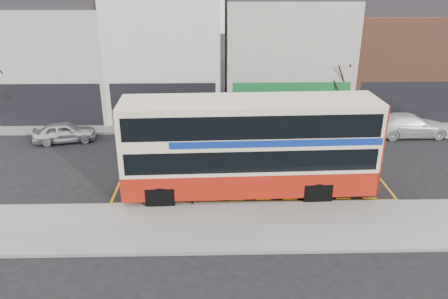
{
  "coord_description": "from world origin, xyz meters",
  "views": [
    {
      "loc": [
        -1.97,
        -18.66,
        10.5
      ],
      "look_at": [
        -1.46,
        2.0,
        1.92
      ],
      "focal_mm": 35.0,
      "sensor_mm": 36.0,
      "label": 1
    }
  ],
  "objects_px": {
    "bus_stop_post": "(193,171)",
    "street_tree_left": "(6,70)",
    "car_grey": "(271,125)",
    "double_decker_bus": "(250,146)",
    "street_tree_right": "(338,70)",
    "car_white": "(410,125)",
    "car_silver": "(64,132)"
  },
  "relations": [
    {
      "from": "bus_stop_post",
      "to": "car_white",
      "type": "height_order",
      "value": "bus_stop_post"
    },
    {
      "from": "bus_stop_post",
      "to": "street_tree_left",
      "type": "distance_m",
      "value": 18.26
    },
    {
      "from": "bus_stop_post",
      "to": "street_tree_right",
      "type": "distance_m",
      "value": 15.57
    },
    {
      "from": "car_white",
      "to": "street_tree_left",
      "type": "relative_size",
      "value": 0.88
    },
    {
      "from": "car_silver",
      "to": "street_tree_left",
      "type": "distance_m",
      "value": 6.76
    },
    {
      "from": "car_grey",
      "to": "street_tree_left",
      "type": "relative_size",
      "value": 0.65
    },
    {
      "from": "double_decker_bus",
      "to": "bus_stop_post",
      "type": "relative_size",
      "value": 4.32
    },
    {
      "from": "street_tree_left",
      "to": "car_silver",
      "type": "bearing_deg",
      "value": -37.1
    },
    {
      "from": "double_decker_bus",
      "to": "street_tree_left",
      "type": "distance_m",
      "value": 19.55
    },
    {
      "from": "bus_stop_post",
      "to": "street_tree_right",
      "type": "bearing_deg",
      "value": 48.81
    },
    {
      "from": "car_silver",
      "to": "car_white",
      "type": "xyz_separation_m",
      "value": [
        22.95,
        0.54,
        0.09
      ]
    },
    {
      "from": "car_white",
      "to": "double_decker_bus",
      "type": "bearing_deg",
      "value": 123.18
    },
    {
      "from": "bus_stop_post",
      "to": "street_tree_left",
      "type": "height_order",
      "value": "street_tree_left"
    },
    {
      "from": "car_grey",
      "to": "street_tree_right",
      "type": "distance_m",
      "value": 6.22
    },
    {
      "from": "bus_stop_post",
      "to": "double_decker_bus",
      "type": "bearing_deg",
      "value": 22.99
    },
    {
      "from": "car_grey",
      "to": "street_tree_right",
      "type": "xyz_separation_m",
      "value": [
        4.83,
        2.18,
        3.26
      ]
    },
    {
      "from": "car_grey",
      "to": "bus_stop_post",
      "type": "bearing_deg",
      "value": 166.67
    },
    {
      "from": "bus_stop_post",
      "to": "car_grey",
      "type": "distance_m",
      "value": 11.04
    },
    {
      "from": "car_white",
      "to": "street_tree_right",
      "type": "relative_size",
      "value": 0.91
    },
    {
      "from": "car_grey",
      "to": "double_decker_bus",
      "type": "bearing_deg",
      "value": 178.96
    },
    {
      "from": "bus_stop_post",
      "to": "street_tree_left",
      "type": "xyz_separation_m",
      "value": [
        -13.43,
        12.19,
        2.15
      ]
    },
    {
      "from": "bus_stop_post",
      "to": "car_silver",
      "type": "distance_m",
      "value": 12.36
    },
    {
      "from": "double_decker_bus",
      "to": "bus_stop_post",
      "type": "height_order",
      "value": "double_decker_bus"
    },
    {
      "from": "car_white",
      "to": "bus_stop_post",
      "type": "bearing_deg",
      "value": 121.49
    },
    {
      "from": "street_tree_right",
      "to": "car_grey",
      "type": "bearing_deg",
      "value": -155.75
    },
    {
      "from": "bus_stop_post",
      "to": "street_tree_left",
      "type": "bearing_deg",
      "value": 135.67
    },
    {
      "from": "car_grey",
      "to": "street_tree_left",
      "type": "distance_m",
      "value": 18.79
    },
    {
      "from": "car_grey",
      "to": "car_silver",
      "type": "bearing_deg",
      "value": 108.09
    },
    {
      "from": "car_grey",
      "to": "street_tree_left",
      "type": "height_order",
      "value": "street_tree_left"
    },
    {
      "from": "car_grey",
      "to": "car_white",
      "type": "bearing_deg",
      "value": -80.59
    },
    {
      "from": "car_grey",
      "to": "street_tree_right",
      "type": "relative_size",
      "value": 0.67
    },
    {
      "from": "double_decker_bus",
      "to": "car_silver",
      "type": "bearing_deg",
      "value": 145.49
    }
  ]
}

